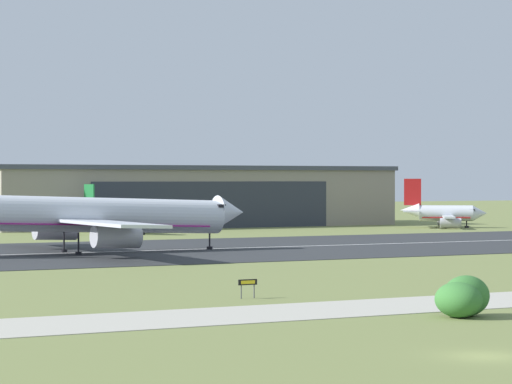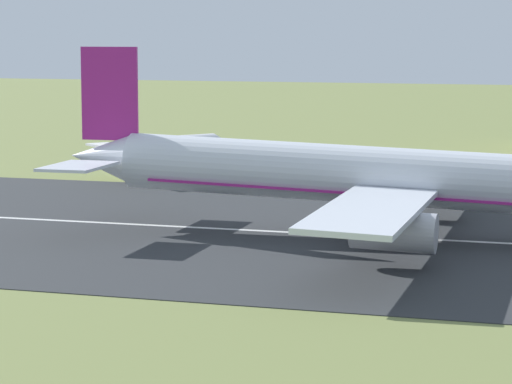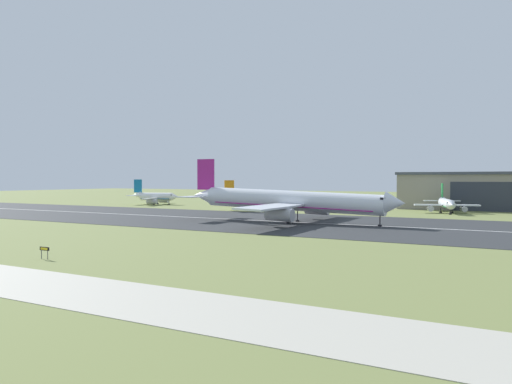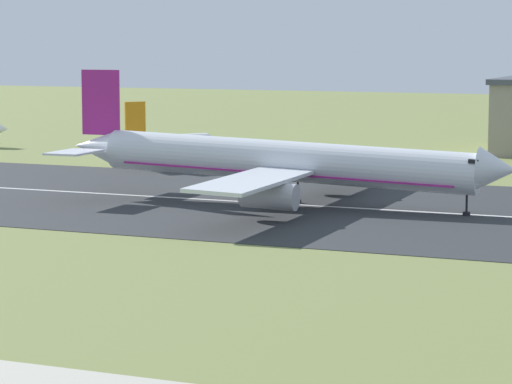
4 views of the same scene
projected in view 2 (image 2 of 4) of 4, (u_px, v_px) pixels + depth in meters
runway_strip at (294, 233)px, 100.61m from camera, size 434.23×53.80×0.06m
runway_centreline at (294, 232)px, 100.61m from camera, size 390.80×0.70×0.01m
airplane_landing at (386, 178)px, 96.36m from camera, size 53.84×47.93×15.38m
airplane_parked_far_east at (172, 150)px, 138.31m from camera, size 18.99×17.79×9.86m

